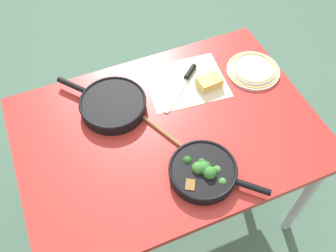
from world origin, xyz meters
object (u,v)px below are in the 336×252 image
(skillet_eggs, at_px, (113,105))
(grater_knife, at_px, (184,81))
(skillet_broccoli, at_px, (204,171))
(wooden_spoon, at_px, (145,118))
(cheese_block, at_px, (209,82))
(dinner_plate_stack, at_px, (253,70))

(skillet_eggs, bearing_deg, grater_knife, -125.28)
(skillet_broccoli, relative_size, wooden_spoon, 1.00)
(grater_knife, bearing_deg, skillet_eggs, -37.11)
(skillet_broccoli, height_order, cheese_block, skillet_broccoli)
(dinner_plate_stack, bearing_deg, cheese_block, -0.20)
(grater_knife, xyz_separation_m, dinner_plate_stack, (-0.31, 0.06, 0.00))
(skillet_broccoli, distance_m, wooden_spoon, 0.34)
(wooden_spoon, bearing_deg, grater_knife, -87.22)
(skillet_broccoli, distance_m, dinner_plate_stack, 0.58)
(wooden_spoon, bearing_deg, dinner_plate_stack, -108.25)
(wooden_spoon, bearing_deg, cheese_block, -103.70)
(wooden_spoon, xyz_separation_m, cheese_block, (-0.32, -0.06, 0.01))
(skillet_eggs, distance_m, wooden_spoon, 0.15)
(grater_knife, bearing_deg, dinner_plate_stack, 128.95)
(skillet_eggs, bearing_deg, skillet_broccoli, 167.65)
(wooden_spoon, height_order, cheese_block, cheese_block)
(skillet_eggs, height_order, dinner_plate_stack, skillet_eggs)
(grater_knife, bearing_deg, wooden_spoon, -12.86)
(skillet_broccoli, relative_size, dinner_plate_stack, 1.32)
(skillet_broccoli, distance_m, grater_knife, 0.46)
(skillet_broccoli, height_order, wooden_spoon, skillet_broccoli)
(cheese_block, bearing_deg, dinner_plate_stack, 179.80)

